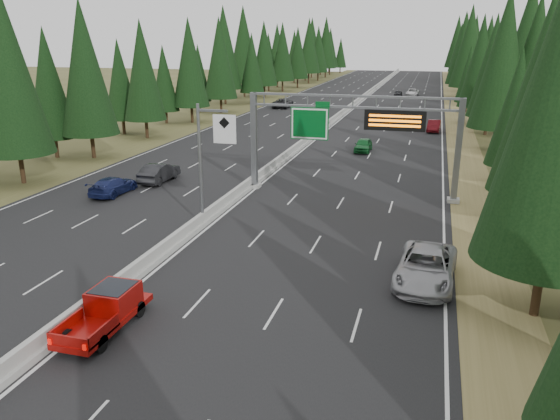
# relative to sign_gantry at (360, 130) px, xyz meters

# --- Properties ---
(road) EXTENTS (32.00, 260.00, 0.08)m
(road) POSITION_rel_sign_gantry_xyz_m (-8.92, 45.12, -5.23)
(road) COLOR black
(road) RESTS_ON ground
(shoulder_right) EXTENTS (3.60, 260.00, 0.06)m
(shoulder_right) POSITION_rel_sign_gantry_xyz_m (8.88, 45.12, -5.24)
(shoulder_right) COLOR olive
(shoulder_right) RESTS_ON ground
(shoulder_left) EXTENTS (3.60, 260.00, 0.06)m
(shoulder_left) POSITION_rel_sign_gantry_xyz_m (-26.72, 45.12, -5.24)
(shoulder_left) COLOR #484821
(shoulder_left) RESTS_ON ground
(median_barrier) EXTENTS (0.70, 260.00, 0.85)m
(median_barrier) POSITION_rel_sign_gantry_xyz_m (-8.92, 45.12, -4.85)
(median_barrier) COLOR #9A9994
(median_barrier) RESTS_ON road
(sign_gantry) EXTENTS (16.75, 0.98, 7.80)m
(sign_gantry) POSITION_rel_sign_gantry_xyz_m (0.00, 0.00, 0.00)
(sign_gantry) COLOR slate
(sign_gantry) RESTS_ON road
(hov_sign_pole) EXTENTS (2.80, 0.50, 8.00)m
(hov_sign_pole) POSITION_rel_sign_gantry_xyz_m (-8.33, -9.92, -0.54)
(hov_sign_pole) COLOR slate
(hov_sign_pole) RESTS_ON road
(tree_row_right) EXTENTS (11.86, 244.75, 18.90)m
(tree_row_right) POSITION_rel_sign_gantry_xyz_m (13.06, 45.53, 4.22)
(tree_row_right) COLOR black
(tree_row_right) RESTS_ON ground
(tree_row_left) EXTENTS (11.99, 243.86, 18.74)m
(tree_row_left) POSITION_rel_sign_gantry_xyz_m (-30.80, 38.52, 3.81)
(tree_row_left) COLOR black
(tree_row_left) RESTS_ON ground
(silver_minivan) EXTENTS (3.26, 6.32, 1.70)m
(silver_minivan) POSITION_rel_sign_gantry_xyz_m (5.58, -15.13, -4.34)
(silver_minivan) COLOR #9E9EA2
(silver_minivan) RESTS_ON road
(red_pickup) EXTENTS (1.81, 5.07, 1.65)m
(red_pickup) POSITION_rel_sign_gantry_xyz_m (-7.42, -23.31, -4.27)
(red_pickup) COLOR black
(red_pickup) RESTS_ON road
(car_ahead_green) EXTENTS (1.69, 4.20, 1.43)m
(car_ahead_green) POSITION_rel_sign_gantry_xyz_m (-1.83, 17.70, -4.47)
(car_ahead_green) COLOR #155F28
(car_ahead_green) RESTS_ON road
(car_ahead_dkred) EXTENTS (1.83, 4.65, 1.51)m
(car_ahead_dkred) POSITION_rel_sign_gantry_xyz_m (5.48, 33.61, -4.44)
(car_ahead_dkred) COLOR #550C11
(car_ahead_dkred) RESTS_ON road
(car_ahead_dkgrey) EXTENTS (2.21, 5.29, 1.53)m
(car_ahead_dkgrey) POSITION_rel_sign_gantry_xyz_m (-0.06, 39.19, -4.43)
(car_ahead_dkgrey) COLOR black
(car_ahead_dkgrey) RESTS_ON road
(car_ahead_white) EXTENTS (2.76, 5.38, 1.45)m
(car_ahead_white) POSITION_rel_sign_gantry_xyz_m (0.53, 80.87, -4.46)
(car_ahead_white) COLOR silver
(car_ahead_white) RESTS_ON road
(car_ahead_far) EXTENTS (1.60, 3.96, 1.35)m
(car_ahead_far) POSITION_rel_sign_gantry_xyz_m (-2.32, 78.61, -4.51)
(car_ahead_far) COLOR black
(car_ahead_far) RESTS_ON road
(car_onc_near) EXTENTS (1.71, 4.91, 1.62)m
(car_onc_near) POSITION_rel_sign_gantry_xyz_m (-17.13, -0.24, -4.38)
(car_onc_near) COLOR black
(car_onc_near) RESTS_ON road
(car_onc_blue) EXTENTS (2.07, 4.90, 1.41)m
(car_onc_blue) POSITION_rel_sign_gantry_xyz_m (-18.75, -4.88, -4.48)
(car_onc_blue) COLOR #161F4F
(car_onc_blue) RESTS_ON road
(car_onc_white) EXTENTS (1.84, 3.84, 1.27)m
(car_onc_white) POSITION_rel_sign_gantry_xyz_m (-14.04, 44.48, -4.55)
(car_onc_white) COLOR silver
(car_onc_white) RESTS_ON road
(car_onc_far) EXTENTS (2.78, 5.94, 1.64)m
(car_onc_far) POSITION_rel_sign_gantry_xyz_m (-20.74, 53.28, -4.37)
(car_onc_far) COLOR black
(car_onc_far) RESTS_ON road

